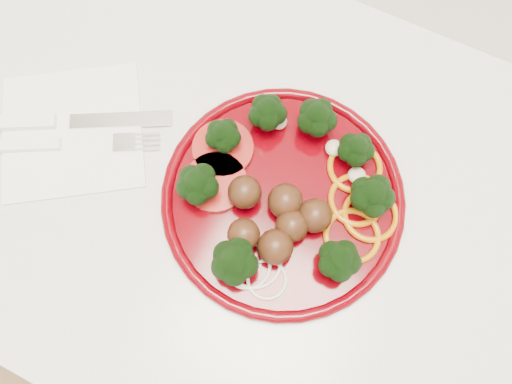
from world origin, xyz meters
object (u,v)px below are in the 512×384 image
at_px(fork, 45,145).
at_px(plate, 285,194).
at_px(knife, 50,122).
at_px(napkin, 73,131).

bearing_deg(fork, plate, -15.37).
bearing_deg(knife, fork, -97.00).
xyz_separation_m(plate, knife, (-0.30, -0.04, -0.01)).
height_order(plate, knife, plate).
bearing_deg(plate, fork, -166.43).
height_order(napkin, fork, fork).
distance_m(plate, fork, 0.30).
relative_size(plate, napkin, 1.68).
height_order(plate, fork, plate).
height_order(napkin, knife, knife).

